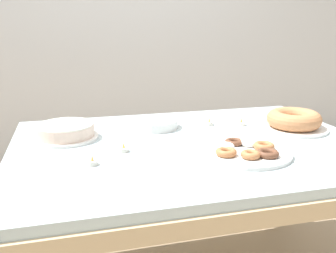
{
  "coord_description": "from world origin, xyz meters",
  "views": [
    {
      "loc": [
        -0.47,
        -1.4,
        1.24
      ],
      "look_at": [
        -0.09,
        0.05,
        0.81
      ],
      "focal_mm": 40.0,
      "sensor_mm": 36.0,
      "label": 1
    }
  ],
  "objects_px": {
    "tealight_near_cakes": "(209,123)",
    "tealight_right_edge": "(241,123)",
    "cake_golden_bundt": "(294,121)",
    "tealight_centre": "(92,162)",
    "cake_chocolate_round": "(66,132)",
    "pastry_platter": "(245,151)",
    "plate_stack": "(156,124)",
    "tealight_near_front": "(124,149)"
  },
  "relations": [
    {
      "from": "tealight_near_cakes",
      "to": "tealight_right_edge",
      "type": "height_order",
      "value": "same"
    },
    {
      "from": "pastry_platter",
      "to": "tealight_centre",
      "type": "height_order",
      "value": "pastry_platter"
    },
    {
      "from": "tealight_near_front",
      "to": "tealight_right_edge",
      "type": "xyz_separation_m",
      "value": [
        0.6,
        0.23,
        0.0
      ]
    },
    {
      "from": "plate_stack",
      "to": "tealight_near_front",
      "type": "distance_m",
      "value": 0.36
    },
    {
      "from": "cake_golden_bundt",
      "to": "tealight_centre",
      "type": "relative_size",
      "value": 7.72
    },
    {
      "from": "tealight_centre",
      "to": "cake_chocolate_round",
      "type": "bearing_deg",
      "value": 104.51
    },
    {
      "from": "tealight_near_cakes",
      "to": "cake_chocolate_round",
      "type": "bearing_deg",
      "value": -175.91
    },
    {
      "from": "cake_golden_bundt",
      "to": "tealight_right_edge",
      "type": "height_order",
      "value": "cake_golden_bundt"
    },
    {
      "from": "pastry_platter",
      "to": "cake_golden_bundt",
      "type": "bearing_deg",
      "value": 34.16
    },
    {
      "from": "cake_chocolate_round",
      "to": "tealight_near_cakes",
      "type": "distance_m",
      "value": 0.67
    },
    {
      "from": "tealight_near_cakes",
      "to": "pastry_platter",
      "type": "bearing_deg",
      "value": -92.27
    },
    {
      "from": "cake_chocolate_round",
      "to": "tealight_right_edge",
      "type": "distance_m",
      "value": 0.82
    },
    {
      "from": "cake_chocolate_round",
      "to": "tealight_near_front",
      "type": "relative_size",
      "value": 6.8
    },
    {
      "from": "tealight_near_cakes",
      "to": "tealight_right_edge",
      "type": "xyz_separation_m",
      "value": [
        0.15,
        -0.04,
        0.0
      ]
    },
    {
      "from": "cake_golden_bundt",
      "to": "tealight_centre",
      "type": "xyz_separation_m",
      "value": [
        -0.93,
        -0.22,
        -0.03
      ]
    },
    {
      "from": "cake_golden_bundt",
      "to": "tealight_right_edge",
      "type": "relative_size",
      "value": 7.72
    },
    {
      "from": "plate_stack",
      "to": "tealight_centre",
      "type": "xyz_separation_m",
      "value": [
        -0.32,
        -0.41,
        -0.01
      ]
    },
    {
      "from": "pastry_platter",
      "to": "plate_stack",
      "type": "bearing_deg",
      "value": 118.93
    },
    {
      "from": "tealight_centre",
      "to": "cake_golden_bundt",
      "type": "bearing_deg",
      "value": 13.1
    },
    {
      "from": "pastry_platter",
      "to": "tealight_centre",
      "type": "relative_size",
      "value": 8.87
    },
    {
      "from": "tealight_near_front",
      "to": "tealight_centre",
      "type": "xyz_separation_m",
      "value": [
        -0.13,
        -0.11,
        0.0
      ]
    },
    {
      "from": "cake_golden_bundt",
      "to": "tealight_near_cakes",
      "type": "bearing_deg",
      "value": 154.39
    },
    {
      "from": "tealight_near_cakes",
      "to": "tealight_near_front",
      "type": "relative_size",
      "value": 1.0
    },
    {
      "from": "cake_golden_bundt",
      "to": "tealight_near_front",
      "type": "xyz_separation_m",
      "value": [
        -0.81,
        -0.11,
        -0.03
      ]
    },
    {
      "from": "pastry_platter",
      "to": "tealight_right_edge",
      "type": "height_order",
      "value": "pastry_platter"
    },
    {
      "from": "tealight_right_edge",
      "to": "cake_chocolate_round",
      "type": "bearing_deg",
      "value": -179.68
    },
    {
      "from": "cake_golden_bundt",
      "to": "tealight_near_front",
      "type": "relative_size",
      "value": 7.72
    },
    {
      "from": "pastry_platter",
      "to": "tealight_near_cakes",
      "type": "distance_m",
      "value": 0.42
    },
    {
      "from": "cake_golden_bundt",
      "to": "pastry_platter",
      "type": "xyz_separation_m",
      "value": [
        -0.37,
        -0.25,
        -0.03
      ]
    },
    {
      "from": "cake_chocolate_round",
      "to": "plate_stack",
      "type": "relative_size",
      "value": 1.29
    },
    {
      "from": "cake_chocolate_round",
      "to": "tealight_near_cakes",
      "type": "bearing_deg",
      "value": 4.09
    },
    {
      "from": "pastry_platter",
      "to": "plate_stack",
      "type": "relative_size",
      "value": 1.69
    },
    {
      "from": "cake_golden_bundt",
      "to": "pastry_platter",
      "type": "bearing_deg",
      "value": -145.84
    },
    {
      "from": "pastry_platter",
      "to": "cake_chocolate_round",
      "type": "bearing_deg",
      "value": 150.38
    },
    {
      "from": "cake_golden_bundt",
      "to": "pastry_platter",
      "type": "height_order",
      "value": "cake_golden_bundt"
    },
    {
      "from": "pastry_platter",
      "to": "tealight_centre",
      "type": "distance_m",
      "value": 0.57
    },
    {
      "from": "tealight_centre",
      "to": "tealight_right_edge",
      "type": "bearing_deg",
      "value": 25.14
    },
    {
      "from": "pastry_platter",
      "to": "tealight_right_edge",
      "type": "bearing_deg",
      "value": 66.25
    },
    {
      "from": "pastry_platter",
      "to": "tealight_near_cakes",
      "type": "xyz_separation_m",
      "value": [
        0.02,
        0.42,
        -0.0
      ]
    },
    {
      "from": "pastry_platter",
      "to": "plate_stack",
      "type": "height_order",
      "value": "same"
    },
    {
      "from": "cake_chocolate_round",
      "to": "plate_stack",
      "type": "bearing_deg",
      "value": 9.8
    },
    {
      "from": "cake_chocolate_round",
      "to": "cake_golden_bundt",
      "type": "height_order",
      "value": "cake_golden_bundt"
    }
  ]
}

